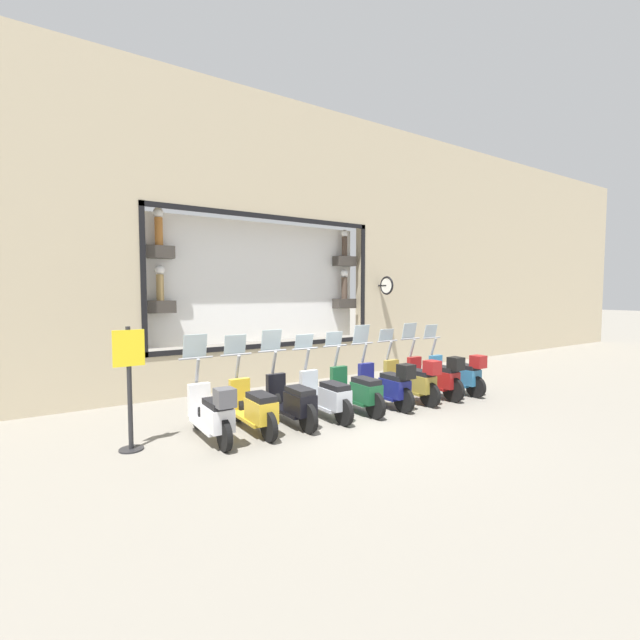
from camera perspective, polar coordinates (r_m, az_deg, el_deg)
ground_plane at (r=8.44m, az=4.08°, el=-12.87°), size 120.00×120.00×0.00m
building_facade at (r=11.25m, az=-7.23°, el=10.55°), size 1.20×36.00×7.36m
scooter_teal_0 at (r=10.75m, az=17.96°, el=-6.84°), size 1.80×0.61×1.59m
scooter_red_1 at (r=10.19m, az=15.25°, el=-7.28°), size 1.81×0.61×1.66m
scooter_olive_2 at (r=9.65m, az=12.30°, el=-7.91°), size 1.81×0.60×1.55m
scooter_navy_3 at (r=9.14m, az=8.96°, el=-8.52°), size 1.80×0.60×1.68m
scooter_green_4 at (r=8.71m, az=5.00°, el=-9.40°), size 1.80×0.60×1.56m
scooter_silver_5 at (r=8.28m, az=0.87°, el=-10.12°), size 1.80×0.60×1.55m
scooter_black_6 at (r=7.90m, az=-3.74°, el=-10.72°), size 1.80×0.60×1.68m
scooter_yellow_7 at (r=7.57m, az=-8.77°, el=-11.48°), size 1.80×0.61×1.62m
scooter_white_8 at (r=7.24m, az=-14.09°, el=-11.91°), size 1.80×0.61×1.67m
shop_sign_post at (r=7.13m, az=-24.06°, el=-7.71°), size 0.36×0.45×1.90m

